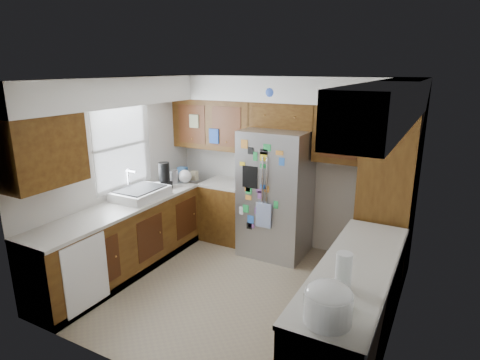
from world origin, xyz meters
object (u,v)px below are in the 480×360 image
object	(u,v)px
fridge	(276,193)
paper_towel	(344,270)
rice_cooker	(328,302)
pantry	(388,198)

from	to	relation	value
fridge	paper_towel	bearing A→B (deg)	-54.54
fridge	rice_cooker	bearing A→B (deg)	-59.87
rice_cooker	paper_towel	size ratio (longest dim) A/B	1.18
rice_cooker	paper_towel	distance (m)	0.51
fridge	paper_towel	xyz separation A→B (m)	(1.48, -2.07, 0.16)
pantry	fridge	xyz separation A→B (m)	(-1.50, 0.05, -0.17)
fridge	rice_cooker	distance (m)	2.99
pantry	fridge	distance (m)	1.51
rice_cooker	paper_towel	world-z (taller)	rice_cooker
pantry	rice_cooker	world-z (taller)	pantry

